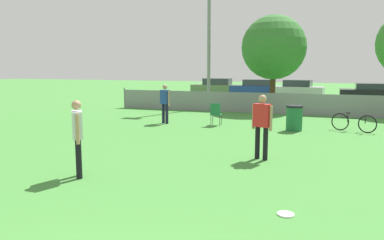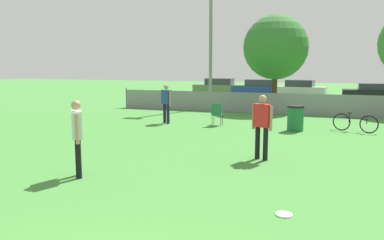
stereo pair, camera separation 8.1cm
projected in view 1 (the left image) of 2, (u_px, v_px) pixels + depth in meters
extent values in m
cube|color=gray|center=(287.00, 104.00, 19.50)|extent=(19.30, 0.03, 1.10)
cylinder|color=slate|center=(125.00, 98.00, 22.77)|extent=(0.07, 0.07, 1.21)
cylinder|color=gray|center=(209.00, 35.00, 22.05)|extent=(0.20, 0.20, 8.60)
cylinder|color=#4C331E|center=(272.00, 91.00, 21.28)|extent=(0.32, 0.32, 2.20)
sphere|color=#33702D|center=(274.00, 47.00, 20.94)|extent=(3.60, 3.60, 3.60)
cylinder|color=black|center=(79.00, 157.00, 8.48)|extent=(0.13, 0.13, 0.89)
cylinder|color=black|center=(79.00, 159.00, 8.25)|extent=(0.13, 0.13, 0.89)
cube|color=silver|center=(77.00, 125.00, 8.26)|extent=(0.45, 0.49, 0.61)
sphere|color=tan|center=(76.00, 105.00, 8.19)|extent=(0.21, 0.21, 0.21)
cylinder|color=tan|center=(77.00, 126.00, 8.51)|extent=(0.08, 0.08, 0.66)
cylinder|color=tan|center=(78.00, 129.00, 8.02)|extent=(0.08, 0.08, 0.66)
cylinder|color=black|center=(257.00, 143.00, 10.05)|extent=(0.13, 0.13, 0.89)
cylinder|color=black|center=(265.00, 144.00, 9.89)|extent=(0.13, 0.13, 0.89)
cube|color=red|center=(262.00, 115.00, 9.87)|extent=(0.49, 0.37, 0.61)
sphere|color=tan|center=(263.00, 99.00, 9.81)|extent=(0.21, 0.21, 0.21)
cylinder|color=tan|center=(254.00, 117.00, 10.05)|extent=(0.08, 0.08, 0.66)
cylinder|color=tan|center=(271.00, 118.00, 9.70)|extent=(0.08, 0.08, 0.66)
cylinder|color=#191933|center=(167.00, 114.00, 16.31)|extent=(0.13, 0.13, 0.86)
cylinder|color=#191933|center=(163.00, 113.00, 16.48)|extent=(0.13, 0.13, 0.86)
cube|color=navy|center=(165.00, 97.00, 16.29)|extent=(0.48, 0.38, 0.61)
sphere|color=tan|center=(165.00, 87.00, 16.23)|extent=(0.21, 0.21, 0.21)
cylinder|color=tan|center=(169.00, 99.00, 16.12)|extent=(0.08, 0.08, 0.66)
cylinder|color=tan|center=(161.00, 98.00, 16.47)|extent=(0.08, 0.08, 0.66)
cylinder|color=white|center=(286.00, 214.00, 6.26)|extent=(0.29, 0.29, 0.03)
torus|color=white|center=(286.00, 214.00, 6.26)|extent=(0.29, 0.29, 0.03)
cylinder|color=#333338|center=(221.00, 120.00, 16.03)|extent=(0.02, 0.02, 0.44)
cylinder|color=#333338|center=(213.00, 119.00, 16.12)|extent=(0.02, 0.02, 0.44)
cylinder|color=#333338|center=(220.00, 121.00, 15.66)|extent=(0.02, 0.02, 0.44)
cylinder|color=#333338|center=(211.00, 121.00, 15.76)|extent=(0.02, 0.02, 0.44)
cube|color=#1E663F|center=(216.00, 115.00, 15.86)|extent=(0.46, 0.46, 0.03)
cube|color=#1E663F|center=(215.00, 109.00, 15.63)|extent=(0.43, 0.06, 0.48)
torus|color=black|center=(340.00, 122.00, 14.61)|extent=(0.66, 0.27, 0.68)
torus|color=black|center=(367.00, 124.00, 13.98)|extent=(0.66, 0.27, 0.68)
cylinder|color=black|center=(354.00, 118.00, 14.27)|extent=(0.88, 0.34, 0.04)
cylinder|color=black|center=(348.00, 118.00, 14.41)|extent=(0.03, 0.03, 0.35)
cylinder|color=black|center=(365.00, 119.00, 14.01)|extent=(0.03, 0.03, 0.32)
cube|color=black|center=(348.00, 113.00, 14.38)|extent=(0.17, 0.11, 0.04)
cylinder|color=black|center=(366.00, 115.00, 13.99)|extent=(0.17, 0.42, 0.03)
cylinder|color=#1E6638|center=(294.00, 119.00, 14.50)|extent=(0.61, 0.61, 0.91)
cylinder|color=black|center=(295.00, 106.00, 14.43)|extent=(0.64, 0.64, 0.08)
cylinder|color=black|center=(234.00, 91.00, 33.05)|extent=(0.66, 0.19, 0.66)
cylinder|color=black|center=(231.00, 92.00, 31.70)|extent=(0.66, 0.19, 0.66)
cylinder|color=black|center=(205.00, 91.00, 33.95)|extent=(0.66, 0.19, 0.66)
cylinder|color=black|center=(200.00, 92.00, 32.60)|extent=(0.66, 0.19, 0.66)
cube|color=#59724C|center=(217.00, 89.00, 32.79)|extent=(4.47, 1.72, 0.73)
cube|color=#2D333D|center=(217.00, 81.00, 32.70)|extent=(2.33, 1.49, 0.55)
cylinder|color=black|center=(276.00, 92.00, 31.88)|extent=(0.67, 0.18, 0.67)
cylinder|color=black|center=(274.00, 93.00, 30.40)|extent=(0.67, 0.18, 0.67)
cylinder|color=black|center=(243.00, 91.00, 32.84)|extent=(0.67, 0.18, 0.67)
cylinder|color=black|center=(240.00, 93.00, 31.35)|extent=(0.67, 0.18, 0.67)
cube|color=navy|center=(258.00, 90.00, 31.58)|extent=(4.59, 1.83, 0.69)
cube|color=#2D333D|center=(258.00, 82.00, 31.50)|extent=(2.39, 1.61, 0.52)
cylinder|color=black|center=(315.00, 94.00, 30.11)|extent=(0.69, 0.25, 0.67)
cylinder|color=black|center=(312.00, 95.00, 28.80)|extent=(0.69, 0.25, 0.67)
cylinder|color=black|center=(284.00, 93.00, 31.20)|extent=(0.69, 0.25, 0.67)
cylinder|color=black|center=(280.00, 94.00, 29.89)|extent=(0.69, 0.25, 0.67)
cube|color=#B7B7BC|center=(297.00, 91.00, 29.97)|extent=(4.17, 2.10, 0.70)
cube|color=#2D333D|center=(298.00, 83.00, 29.88)|extent=(2.23, 1.70, 0.52)
cylinder|color=black|center=(351.00, 95.00, 28.27)|extent=(0.66, 0.18, 0.65)
cylinder|color=black|center=(352.00, 97.00, 26.83)|extent=(0.66, 0.18, 0.65)
cube|color=black|center=(372.00, 94.00, 27.06)|extent=(4.44, 1.78, 0.62)
cube|color=#2D333D|center=(373.00, 86.00, 26.98)|extent=(2.31, 1.56, 0.46)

